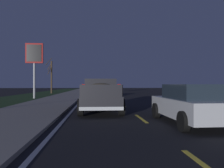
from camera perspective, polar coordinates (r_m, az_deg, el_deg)
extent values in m
plane|color=black|center=(27.88, -0.11, -3.29)|extent=(144.00, 144.00, 0.00)
cube|color=gray|center=(28.04, -11.82, -3.15)|extent=(108.00, 4.00, 0.12)
cube|color=#1E3819|center=(29.12, -21.64, -3.14)|extent=(108.00, 6.00, 0.01)
cube|color=yellow|center=(10.12, 7.50, -8.82)|extent=(2.40, 0.14, 0.01)
cube|color=yellow|center=(16.33, 2.92, -5.51)|extent=(2.40, 0.14, 0.01)
cube|color=yellow|center=(22.56, 0.89, -4.02)|extent=(2.40, 0.14, 0.01)
cube|color=yellow|center=(29.49, -0.34, -3.11)|extent=(2.40, 0.14, 0.01)
cube|color=yellow|center=(36.42, -1.11, -2.55)|extent=(2.40, 0.14, 0.01)
cube|color=yellow|center=(41.80, -1.52, -2.24)|extent=(2.40, 0.14, 0.01)
cube|color=yellow|center=(47.85, -1.88, -1.97)|extent=(2.40, 0.14, 0.01)
cube|color=yellow|center=(54.10, -2.16, -1.76)|extent=(2.40, 0.14, 0.01)
cube|color=yellow|center=(60.65, -2.40, -1.59)|extent=(2.40, 0.14, 0.01)
cube|color=yellow|center=(66.68, -2.58, -1.45)|extent=(2.40, 0.14, 0.01)
cube|color=yellow|center=(73.47, -2.74, -1.33)|extent=(2.40, 0.14, 0.01)
cube|color=yellow|center=(78.68, -2.84, -1.25)|extent=(2.40, 0.14, 0.01)
cube|color=silver|center=(27.84, -7.12, -3.29)|extent=(108.00, 0.14, 0.01)
cube|color=#232328|center=(12.58, -2.96, -4.07)|extent=(5.42, 2.06, 0.60)
cube|color=#232328|center=(13.74, -3.02, -0.61)|extent=(2.18, 1.86, 0.90)
cube|color=#1E2833|center=(12.69, -2.97, -0.42)|extent=(0.06, 1.44, 0.50)
cube|color=#232328|center=(11.50, -7.58, -1.54)|extent=(3.02, 0.11, 0.56)
cube|color=#232328|center=(11.53, 1.79, -1.54)|extent=(3.02, 0.11, 0.56)
cube|color=#232328|center=(9.90, -2.76, -1.77)|extent=(0.10, 1.88, 0.56)
cube|color=silver|center=(9.95, -2.76, -6.38)|extent=(0.14, 2.00, 0.16)
cube|color=red|center=(9.92, -7.38, -0.61)|extent=(0.06, 0.14, 0.20)
cube|color=red|center=(9.95, 1.85, -0.61)|extent=(0.06, 0.14, 0.20)
ellipsoid|color=#4C422D|center=(11.48, -2.89, -1.35)|extent=(2.61, 1.55, 0.64)
sphere|color=silver|center=(11.98, -4.64, -1.97)|extent=(0.40, 0.40, 0.40)
sphere|color=beige|center=(10.89, -1.26, -2.25)|extent=(0.34, 0.34, 0.34)
cylinder|color=black|center=(14.40, -7.04, -4.57)|extent=(0.84, 0.28, 0.84)
cylinder|color=black|center=(14.43, 0.94, -4.56)|extent=(0.84, 0.28, 0.84)
cylinder|color=black|center=(10.86, -8.15, -6.01)|extent=(0.84, 0.28, 0.84)
cylinder|color=black|center=(10.89, 2.46, -6.00)|extent=(0.84, 0.28, 0.84)
cube|color=navy|center=(26.60, -4.04, -2.08)|extent=(4.40, 1.81, 0.70)
cube|color=#1E2833|center=(26.34, -4.03, -0.73)|extent=(2.47, 1.59, 0.56)
cylinder|color=black|center=(28.12, -5.90, -2.57)|extent=(0.68, 0.22, 0.68)
cylinder|color=black|center=(28.13, -2.22, -2.57)|extent=(0.68, 0.22, 0.68)
cylinder|color=black|center=(25.13, -6.07, -2.86)|extent=(0.68, 0.22, 0.68)
cylinder|color=black|center=(25.14, -1.96, -2.86)|extent=(0.68, 0.22, 0.68)
cube|color=red|center=(24.45, -4.00, -2.14)|extent=(0.08, 1.51, 0.10)
cube|color=#B2B5BA|center=(9.22, 19.46, -5.75)|extent=(4.43, 1.89, 0.70)
cube|color=#1E2833|center=(8.95, 20.13, -1.87)|extent=(2.49, 1.63, 0.56)
cylinder|color=black|center=(10.32, 11.35, -6.77)|extent=(0.68, 0.22, 0.68)
cylinder|color=black|center=(10.97, 20.44, -6.37)|extent=(0.68, 0.22, 0.68)
cylinder|color=black|center=(7.53, 18.03, -9.24)|extent=(0.68, 0.22, 0.68)
cube|color=red|center=(7.33, 26.61, -6.80)|extent=(0.11, 1.51, 0.10)
cylinder|color=#99999E|center=(25.79, -19.48, 3.24)|extent=(0.24, 0.24, 6.10)
cube|color=maroon|center=(25.98, -19.48, 7.53)|extent=(0.24, 1.90, 2.20)
cube|color=black|center=(25.86, -19.56, 7.57)|extent=(0.04, 1.60, 1.87)
cylinder|color=#423323|center=(39.95, -15.40, 1.72)|extent=(0.28, 0.28, 5.65)
cylinder|color=#423323|center=(39.67, -15.74, 3.72)|extent=(0.86, 0.46, 0.96)
cylinder|color=#423323|center=(39.85, -16.09, 5.60)|extent=(0.77, 0.95, 1.34)
cylinder|color=#423323|center=(40.05, -15.87, 4.38)|extent=(0.25, 0.74, 1.23)
cylinder|color=#423323|center=(40.38, -15.84, 3.55)|extent=(0.67, 0.85, 1.59)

